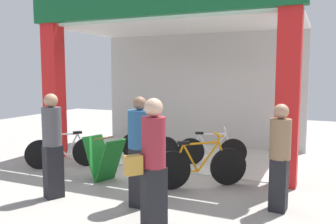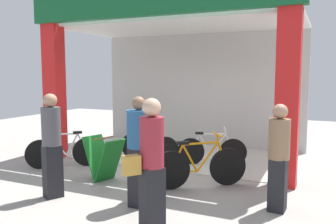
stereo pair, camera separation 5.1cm
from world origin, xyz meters
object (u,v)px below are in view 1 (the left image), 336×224
object	(u,v)px
bicycle_parked_0	(64,151)
pedestrian_2	(280,157)
sandwich_board_sign	(104,159)
pedestrian_0	(153,163)
pedestrian_1	(52,145)
bicycle_inside_1	(149,146)
bicycle_parked_1	(200,166)
pedestrian_3	(141,149)
bicycle_inside_0	(212,150)

from	to	relation	value
bicycle_parked_0	pedestrian_2	distance (m)	4.58
bicycle_parked_0	sandwich_board_sign	bearing A→B (deg)	-17.98
pedestrian_0	pedestrian_1	bearing A→B (deg)	167.92
bicycle_inside_1	bicycle_parked_1	size ratio (longest dim) A/B	1.07
bicycle_parked_0	sandwich_board_sign	size ratio (longest dim) A/B	1.46
sandwich_board_sign	pedestrian_1	world-z (taller)	pedestrian_1
pedestrian_3	pedestrian_2	bearing A→B (deg)	17.84
pedestrian_3	bicycle_parked_0	bearing A→B (deg)	154.13
bicycle_inside_1	pedestrian_1	xyz separation A→B (m)	(-0.29, -2.84, 0.54)
bicycle_inside_1	pedestrian_3	bearing A→B (deg)	-65.12
bicycle_inside_1	sandwich_board_sign	world-z (taller)	sandwich_board_sign
bicycle_inside_0	sandwich_board_sign	xyz separation A→B (m)	(-1.52, -1.91, 0.08)
bicycle_parked_1	pedestrian_1	xyz separation A→B (m)	(-2.02, -1.47, 0.49)
bicycle_parked_1	pedestrian_2	size ratio (longest dim) A/B	0.89
bicycle_parked_1	pedestrian_0	size ratio (longest dim) A/B	0.82
bicycle_inside_1	pedestrian_2	xyz separation A→B (m)	(3.15, -1.91, 0.48)
bicycle_inside_0	sandwich_board_sign	bearing A→B (deg)	-128.51
pedestrian_1	pedestrian_0	bearing A→B (deg)	-12.08
pedestrian_0	pedestrian_1	distance (m)	2.08
bicycle_inside_0	bicycle_parked_1	xyz separation A→B (m)	(0.27, -1.55, 0.05)
bicycle_parked_0	pedestrian_3	xyz separation A→B (m)	(2.54, -1.23, 0.53)
bicycle_inside_0	pedestrian_0	distance (m)	3.51
bicycle_parked_1	sandwich_board_sign	world-z (taller)	bicycle_parked_1
bicycle_inside_0	pedestrian_3	distance (m)	2.79
bicycle_inside_1	pedestrian_0	size ratio (longest dim) A/B	0.87
bicycle_parked_0	bicycle_parked_1	bearing A→B (deg)	-1.21
pedestrian_1	bicycle_parked_1	bearing A→B (deg)	35.89
sandwich_board_sign	pedestrian_1	xyz separation A→B (m)	(-0.24, -1.10, 0.46)
bicycle_inside_1	pedestrian_0	xyz separation A→B (m)	(1.75, -3.27, 0.56)
bicycle_inside_0	bicycle_inside_1	world-z (taller)	bicycle_inside_0
pedestrian_0	pedestrian_3	xyz separation A→B (m)	(-0.57, 0.73, -0.01)
bicycle_inside_0	pedestrian_2	distance (m)	2.72
bicycle_parked_0	pedestrian_0	world-z (taller)	pedestrian_0
pedestrian_0	pedestrian_2	size ratio (longest dim) A/B	1.08
pedestrian_1	bicycle_inside_1	bearing A→B (deg)	84.19
bicycle_parked_1	sandwich_board_sign	xyz separation A→B (m)	(-1.79, -0.36, 0.03)
sandwich_board_sign	bicycle_inside_0	bearing A→B (deg)	51.49
bicycle_parked_1	pedestrian_2	bearing A→B (deg)	-20.79
pedestrian_0	pedestrian_3	size ratio (longest dim) A/B	1.02
bicycle_inside_0	pedestrian_3	world-z (taller)	pedestrian_3
bicycle_parked_1	bicycle_inside_0	bearing A→B (deg)	99.77
bicycle_inside_0	bicycle_parked_1	size ratio (longest dim) A/B	1.03
bicycle_inside_1	pedestrian_0	bearing A→B (deg)	-61.90
pedestrian_2	bicycle_parked_1	bearing A→B (deg)	159.21
pedestrian_0	pedestrian_1	world-z (taller)	pedestrian_0
pedestrian_0	pedestrian_2	world-z (taller)	pedestrian_0
bicycle_inside_1	bicycle_parked_0	bearing A→B (deg)	-136.27
pedestrian_2	pedestrian_3	bearing A→B (deg)	-162.16
pedestrian_1	pedestrian_2	distance (m)	3.56
bicycle_inside_0	bicycle_inside_1	distance (m)	1.48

